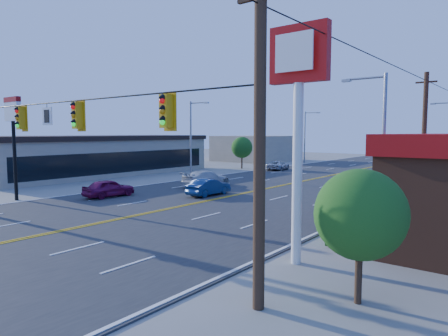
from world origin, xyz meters
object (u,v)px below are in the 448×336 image
Objects in this scene: car_silver at (278,166)px; car_magenta at (109,189)px; kfc_pylon at (298,96)px; car_white at (206,179)px; car_blue at (209,188)px; pizza_hut_sign at (13,126)px; signal_span at (33,130)px.

car_magenta is at bearing 82.19° from car_silver.
kfc_pylon reaches higher than car_silver.
car_blue is at bearing 138.20° from car_white.
car_white is at bearing 65.75° from pizza_hut_sign.
signal_span is at bearing 95.95° from car_blue.
pizza_hut_sign is (-10.88, 4.00, 0.30)m from signal_span.
kfc_pylon reaches higher than car_blue.
car_silver is (-6.32, 20.90, -0.06)m from car_blue.
car_blue is at bearing 96.65° from car_silver.
signal_span is 5.95× the size of car_silver.
car_white is (-4.82, 17.46, -4.20)m from signal_span.
car_white is at bearing 105.43° from signal_span.
kfc_pylon reaches higher than car_white.
pizza_hut_sign is 1.67× the size of car_silver.
pizza_hut_sign is at bearing 46.14° from car_blue.
pizza_hut_sign is 7.77m from car_magenta.
signal_span is 11.60m from pizza_hut_sign.
car_magenta is at bearing 127.48° from signal_span.
car_silver is (-2.93, 17.26, -0.12)m from car_white.
kfc_pylon reaches higher than car_magenta.
car_blue reaches higher than car_silver.
car_silver is (-18.87, 30.72, -5.48)m from kfc_pylon.
kfc_pylon is (11.12, 4.00, 1.16)m from signal_span.
car_white is 1.16× the size of car_silver.
car_magenta reaches higher than car_blue.
car_white is (-15.94, 13.46, -5.35)m from kfc_pylon.
pizza_hut_sign is at bearing 51.33° from car_magenta.
car_blue is (9.45, 9.82, -4.55)m from pizza_hut_sign.
kfc_pylon is 2.24× the size of car_magenta.
signal_span is 6.41× the size of car_magenta.
car_white is (-3.39, 3.64, 0.06)m from car_blue.
signal_span is 11.76m from car_magenta.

